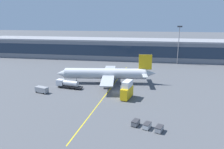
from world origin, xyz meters
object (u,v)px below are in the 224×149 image
(catering_lift, at_px, (127,90))
(baggage_cart_1, at_px, (147,126))
(baggage_cart_0, at_px, (136,123))
(main_airliner, at_px, (106,74))
(baggage_cart_2, at_px, (159,129))
(fuel_tanker, at_px, (68,84))
(crew_van, at_px, (42,89))

(catering_lift, height_order, baggage_cart_1, catering_lift)
(baggage_cart_0, bearing_deg, main_airliner, 112.53)
(baggage_cart_0, distance_m, baggage_cart_2, 6.40)
(fuel_tanker, distance_m, baggage_cart_2, 45.45)
(fuel_tanker, bearing_deg, baggage_cart_1, -41.57)
(fuel_tanker, bearing_deg, crew_van, -137.56)
(fuel_tanker, distance_m, baggage_cart_1, 42.45)
(main_airliner, height_order, baggage_cart_1, main_airliner)
(baggage_cart_1, bearing_deg, main_airliner, 115.78)
(baggage_cart_0, bearing_deg, baggage_cart_2, -20.39)
(fuel_tanker, distance_m, baggage_cart_0, 39.49)
(fuel_tanker, bearing_deg, catering_lift, -17.25)
(main_airliner, bearing_deg, baggage_cart_1, -64.22)
(baggage_cart_2, bearing_deg, fuel_tanker, 139.88)
(fuel_tanker, xyz_separation_m, baggage_cart_2, (34.75, -29.28, -0.96))
(baggage_cart_0, relative_size, baggage_cart_2, 1.00)
(fuel_tanker, height_order, catering_lift, catering_lift)
(fuel_tanker, height_order, baggage_cart_1, fuel_tanker)
(catering_lift, bearing_deg, baggage_cart_1, -70.53)
(baggage_cart_0, bearing_deg, catering_lift, 102.39)
(main_airliner, distance_m, crew_van, 26.92)
(catering_lift, bearing_deg, baggage_cart_2, -64.65)
(main_airliner, xyz_separation_m, catering_lift, (10.72, -16.68, -1.19))
(crew_van, distance_m, baggage_cart_2, 47.90)
(baggage_cart_2, bearing_deg, catering_lift, 115.35)
(main_airliner, bearing_deg, crew_van, -143.12)
(baggage_cart_2, bearing_deg, main_airliner, 118.69)
(baggage_cart_2, bearing_deg, crew_van, 152.26)
(baggage_cart_1, bearing_deg, baggage_cart_0, 159.61)
(main_airliner, relative_size, baggage_cart_2, 14.05)
(fuel_tanker, height_order, baggage_cart_2, fuel_tanker)
(main_airliner, height_order, baggage_cart_2, main_airliner)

